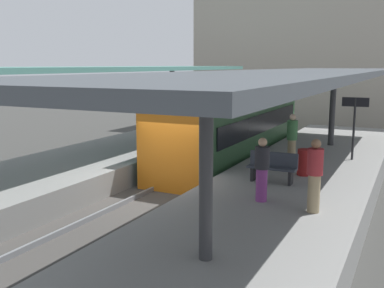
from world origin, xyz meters
The scene contains 16 objects.
ground_plane centered at (0.00, 0.00, 0.00)m, with size 80.00×80.00×0.00m, color #383835.
platform_left centered at (-3.80, 0.00, 0.50)m, with size 4.40×28.00×1.00m, color gray.
platform_right centered at (3.80, 0.00, 0.50)m, with size 4.40×28.00×1.00m, color gray.
track_ballast centered at (0.00, 0.00, 0.10)m, with size 3.20×28.00×0.20m, color #423F3D.
rail_near_side centered at (-0.72, 0.00, 0.27)m, with size 0.08×28.00×0.14m, color slate.
rail_far_side centered at (0.72, 0.00, 0.27)m, with size 0.08×28.00×0.14m, color slate.
commuter_train centered at (0.00, 6.02, 1.73)m, with size 2.78×10.54×3.10m.
canopy_left centered at (-3.80, 1.40, 4.14)m, with size 4.18×21.00×3.26m.
canopy_right centered at (3.80, 1.40, 4.05)m, with size 4.18×21.00×3.17m.
platform_bench centered at (3.34, 0.69, 1.46)m, with size 1.40×0.41×0.86m.
platform_sign centered at (5.00, 4.98, 2.62)m, with size 0.90×0.08×2.21m.
litter_bin centered at (3.98, 1.93, 1.40)m, with size 0.44×0.44×0.80m, color maroon.
passenger_near_bench centered at (3.17, 3.57, 1.87)m, with size 0.36×0.36×1.68m.
passenger_mid_platform centered at (4.95, -1.51, 1.88)m, with size 0.36×0.36×1.70m.
passenger_far_end centered at (3.62, -1.22, 1.82)m, with size 0.36×0.36×1.59m.
station_building_backdrop centered at (1.77, 20.00, 5.50)m, with size 18.00×6.00×11.00m, color #A89E8E.
Camera 1 is at (6.86, -11.59, 4.32)m, focal length 42.06 mm.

